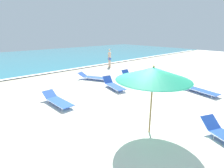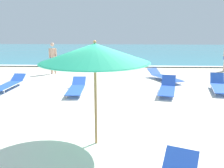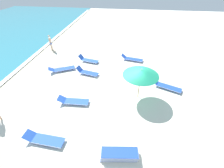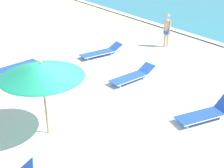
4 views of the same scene
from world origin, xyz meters
name	(u,v)px [view 3 (image 3 of 4)]	position (x,y,z in m)	size (l,w,h in m)	color
ground_plane	(124,91)	(0.00, 0.01, -0.08)	(60.00, 60.00, 0.16)	silver
beach_umbrella	(141,73)	(-0.56, -1.02, 2.10)	(2.42, 2.42, 2.38)	#9E7547
lounger_stack	(119,154)	(-5.22, -0.05, 0.21)	(0.83, 1.98, 0.41)	blue
sun_lounger_under_umbrella	(88,60)	(4.11, 3.94, 0.22)	(1.04, 2.14, 0.62)	blue
sun_lounger_beside_umbrella	(44,139)	(-4.90, 4.05, 0.20)	(0.74, 2.24, 0.47)	blue
sun_lounger_near_water_left	(166,86)	(0.72, -3.25, 0.21)	(1.43, 2.32, 0.54)	blue
sun_lounger_near_water_right	(73,101)	(-1.83, 3.46, 0.20)	(0.69, 2.15, 0.47)	blue
sun_lounger_mid_beach_solo	(132,59)	(4.95, -0.45, 0.21)	(1.03, 2.29, 0.51)	blue
sun_lounger_mid_beach_pair_a	(62,69)	(2.15, 5.91, 0.20)	(1.60, 2.34, 0.47)	blue
sun_lounger_mid_beach_pair_b	(87,72)	(1.86, 3.45, 0.22)	(1.05, 2.09, 0.60)	blue
beachgoer_wading_adult	(50,42)	(6.29, 8.83, 1.00)	(0.44, 0.27, 1.76)	beige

